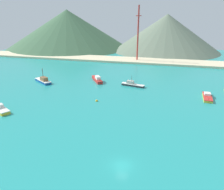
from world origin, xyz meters
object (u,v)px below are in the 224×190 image
at_px(fishing_boat_5, 207,97).
at_px(buoy_1, 97,101).
at_px(fishing_boat_2, 43,80).
at_px(radio_tower, 138,34).
at_px(fishing_boat_1, 1,109).
at_px(fishing_boat_7, 97,79).
at_px(fishing_boat_8, 132,84).

distance_m(fishing_boat_5, buoy_1, 40.87).
height_order(fishing_boat_2, buoy_1, fishing_boat_2).
bearing_deg(radio_tower, buoy_1, -93.01).
relative_size(fishing_boat_1, fishing_boat_5, 0.83).
bearing_deg(fishing_boat_7, fishing_boat_5, -13.02).
bearing_deg(fishing_boat_8, fishing_boat_2, -173.01).
relative_size(fishing_boat_1, fishing_boat_2, 0.79).
bearing_deg(fishing_boat_8, fishing_boat_1, -134.99).
bearing_deg(fishing_boat_7, buoy_1, -72.50).
relative_size(fishing_boat_1, buoy_1, 9.88).
distance_m(fishing_boat_7, radio_tower, 52.44).
bearing_deg(fishing_boat_7, fishing_boat_1, -116.23).
xyz_separation_m(fishing_boat_8, radio_tower, (-5.64, 51.65, 16.70)).
distance_m(buoy_1, radio_tower, 74.32).
distance_m(fishing_boat_5, fishing_boat_8, 30.25).
bearing_deg(fishing_boat_1, radio_tower, 70.74).
bearing_deg(fishing_boat_5, buoy_1, -161.44).
bearing_deg(fishing_boat_1, fishing_boat_2, 96.40).
bearing_deg(fishing_boat_5, fishing_boat_7, 166.98).
relative_size(fishing_boat_2, radio_tower, 0.31).
bearing_deg(radio_tower, fishing_boat_1, -109.26).
bearing_deg(fishing_boat_8, fishing_boat_5, -14.38).
relative_size(fishing_boat_2, fishing_boat_8, 1.03).
distance_m(fishing_boat_2, fishing_boat_5, 69.32).
xyz_separation_m(fishing_boat_8, buoy_1, (-9.44, -20.53, -0.61)).
height_order(fishing_boat_2, fishing_boat_8, fishing_boat_2).
height_order(fishing_boat_1, buoy_1, fishing_boat_1).
height_order(fishing_boat_7, buoy_1, fishing_boat_7).
height_order(fishing_boat_7, fishing_boat_8, fishing_boat_8).
relative_size(fishing_boat_5, fishing_boat_8, 0.98).
xyz_separation_m(fishing_boat_1, buoy_1, (26.99, 15.92, -0.58)).
xyz_separation_m(fishing_boat_2, fishing_boat_7, (23.05, 8.08, 0.02)).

